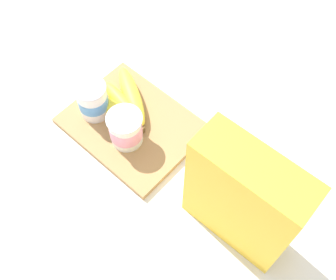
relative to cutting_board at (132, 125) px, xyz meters
name	(u,v)px	position (x,y,z in m)	size (l,w,h in m)	color
ground_plane	(132,127)	(0.00, 0.00, -0.01)	(2.40, 2.40, 0.00)	silver
cutting_board	(132,125)	(0.00, 0.00, 0.00)	(0.29, 0.23, 0.02)	#A37A4C
cereal_box	(243,200)	(-0.32, 0.03, 0.12)	(0.21, 0.08, 0.26)	yellow
yogurt_cup_front	(126,129)	(-0.02, 0.04, 0.05)	(0.08, 0.08, 0.08)	white
yogurt_cup_back	(93,100)	(0.09, 0.03, 0.05)	(0.07, 0.07, 0.09)	white
banana_bunch	(122,102)	(0.05, -0.02, 0.03)	(0.19, 0.15, 0.04)	yellow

